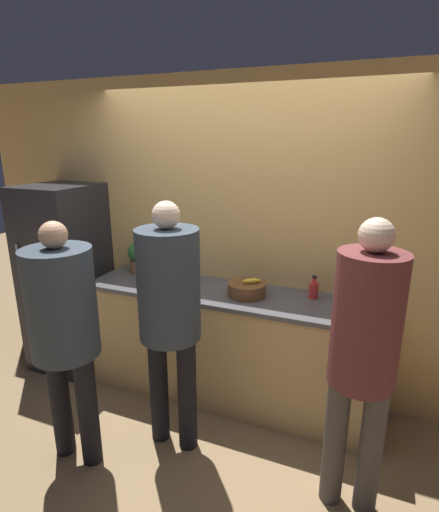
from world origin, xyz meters
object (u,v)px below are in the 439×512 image
(person_center, at_px, (169,303))
(bottle_dark, at_px, (167,275))
(person_left, at_px, (64,320))
(fruit_bowl, at_px, (247,289))
(utensil_crock, at_px, (352,292))
(refrigerator, at_px, (67,278))
(potted_plant, at_px, (138,256))
(bottle_red, at_px, (314,289))
(cup_white, at_px, (362,317))
(person_right, at_px, (364,347))

(person_center, relative_size, bottle_dark, 10.04)
(person_left, xyz_separation_m, fruit_bowl, (0.86, 1.01, -0.03))
(person_center, relative_size, utensil_crock, 5.82)
(refrigerator, distance_m, potted_plant, 0.73)
(utensil_crock, distance_m, potted_plant, 1.84)
(person_center, height_order, bottle_red, person_center)
(person_center, bearing_deg, utensil_crock, 37.05)
(person_left, distance_m, cup_white, 1.90)
(bottle_red, bearing_deg, utensil_crock, 6.36)
(fruit_bowl, relative_size, bottle_red, 1.68)
(person_left, relative_size, bottle_red, 9.37)
(person_right, height_order, potted_plant, person_right)
(person_left, distance_m, bottle_red, 1.77)
(fruit_bowl, relative_size, potted_plant, 1.06)
(potted_plant, bearing_deg, fruit_bowl, -8.58)
(bottle_dark, height_order, potted_plant, potted_plant)
(person_right, distance_m, potted_plant, 2.15)
(person_center, bearing_deg, potted_plant, 133.69)
(person_left, height_order, cup_white, person_left)
(person_left, height_order, fruit_bowl, person_left)
(utensil_crock, xyz_separation_m, cup_white, (0.10, -0.37, -0.02))
(refrigerator, distance_m, bottle_dark, 1.05)
(person_right, xyz_separation_m, cup_white, (-0.03, 0.51, -0.05))
(refrigerator, relative_size, person_center, 0.98)
(bottle_dark, bearing_deg, utensil_crock, 5.73)
(person_left, height_order, bottle_dark, person_left)
(utensil_crock, height_order, bottle_red, utensil_crock)
(person_center, distance_m, cup_white, 1.26)
(fruit_bowl, height_order, potted_plant, potted_plant)
(fruit_bowl, relative_size, bottle_dark, 1.70)
(bottle_red, distance_m, potted_plant, 1.57)
(fruit_bowl, xyz_separation_m, potted_plant, (-1.09, 0.16, 0.10))
(refrigerator, relative_size, person_right, 0.99)
(fruit_bowl, bearing_deg, utensil_crock, 12.81)
(fruit_bowl, bearing_deg, cup_white, -12.86)
(person_center, bearing_deg, fruit_bowl, 63.51)
(bottle_dark, distance_m, potted_plant, 0.41)
(person_center, bearing_deg, person_left, -145.66)
(refrigerator, bearing_deg, potted_plant, 15.90)
(person_right, xyz_separation_m, bottle_red, (-0.40, 0.85, -0.03))
(utensil_crock, bearing_deg, person_center, -142.95)
(person_right, distance_m, bottle_red, 0.94)
(utensil_crock, distance_m, bottle_dark, 1.48)
(person_left, bearing_deg, bottle_dark, 81.80)
(utensil_crock, bearing_deg, potted_plant, -179.75)
(person_center, distance_m, fruit_bowl, 0.72)
(bottle_red, bearing_deg, cup_white, -42.34)
(cup_white, xyz_separation_m, potted_plant, (-1.94, 0.36, 0.10))
(bottle_dark, relative_size, bottle_red, 0.99)
(refrigerator, bearing_deg, fruit_bowl, 0.87)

